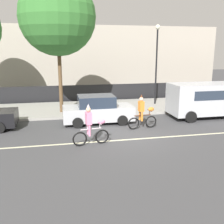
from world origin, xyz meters
TOP-DOWN VIEW (x-y plane):
  - ground_plane at (0.00, 0.00)m, footprint 80.00×80.00m
  - road_centre_line at (0.00, -0.50)m, footprint 36.00×0.14m
  - sidewalk_curb at (0.00, 6.50)m, footprint 60.00×5.00m
  - fence_line at (0.00, 9.40)m, footprint 40.00×0.08m
  - building_backdrop at (-0.69, 18.00)m, footprint 28.00×8.00m
  - parade_cyclist_pink at (-1.99, -0.82)m, footprint 1.71×0.52m
  - parade_cyclist_orange at (1.09, 1.13)m, footprint 1.71×0.52m
  - parked_van_silver at (6.04, 2.70)m, footprint 5.00×2.22m
  - parked_car_silver at (-1.16, 2.79)m, footprint 4.10×1.92m
  - street_lamp_post at (3.92, 6.71)m, footprint 0.36×0.36m
  - street_tree_near_lamp at (-3.21, 5.45)m, footprint 4.83×4.83m

SIDE VIEW (x-z plane):
  - ground_plane at x=0.00m, z-range 0.00..0.00m
  - road_centre_line at x=0.00m, z-range 0.00..0.01m
  - sidewalk_curb at x=0.00m, z-range 0.00..0.15m
  - fence_line at x=0.00m, z-range 0.00..1.40m
  - parked_car_silver at x=-1.16m, z-range -0.04..1.60m
  - parade_cyclist_pink at x=-1.99m, z-range -0.12..1.80m
  - parade_cyclist_orange at x=1.09m, z-range -0.12..1.80m
  - parked_van_silver at x=6.04m, z-range 0.19..2.37m
  - building_backdrop at x=-0.69m, z-range 0.00..6.56m
  - street_lamp_post at x=3.92m, z-range 1.06..6.92m
  - street_tree_near_lamp at x=-3.21m, z-range 1.97..10.47m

